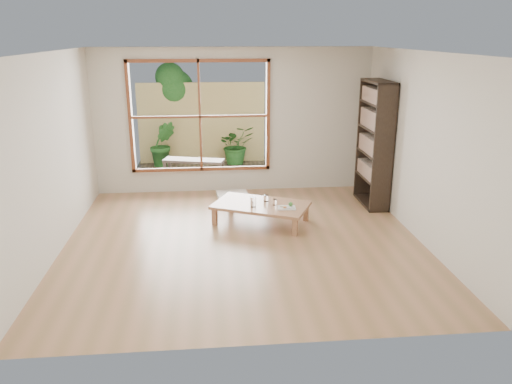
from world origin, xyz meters
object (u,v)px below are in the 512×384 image
at_px(low_table, 261,206).
at_px(food_tray, 287,207).
at_px(garden_bench, 194,162).
at_px(bookshelf, 375,144).

relative_size(low_table, food_tray, 5.74).
distance_m(food_tray, garden_bench, 3.16).
height_order(bookshelf, food_tray, bookshelf).
bearing_deg(food_tray, bookshelf, 35.29).
bearing_deg(low_table, bookshelf, 45.28).
distance_m(bookshelf, garden_bench, 3.66).
height_order(low_table, bookshelf, bookshelf).
bearing_deg(food_tray, garden_bench, 121.95).
relative_size(bookshelf, food_tray, 7.42).
bearing_deg(bookshelf, garden_bench, 149.22).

